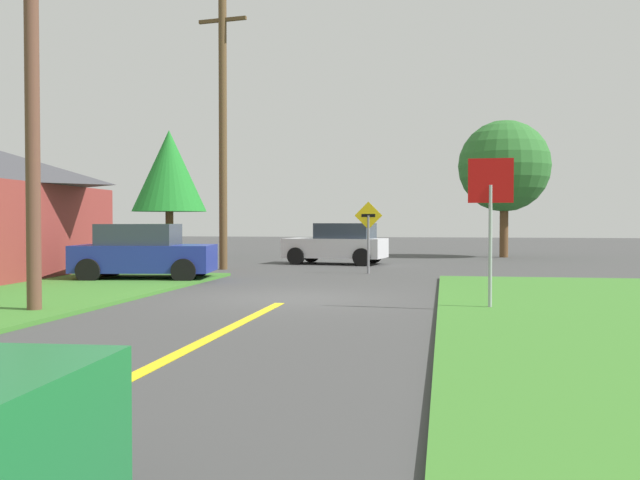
# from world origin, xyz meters

# --- Properties ---
(ground_plane) EXTENTS (120.00, 120.00, 0.00)m
(ground_plane) POSITION_xyz_m (0.00, 0.00, 0.00)
(ground_plane) COLOR #414141
(lane_stripe_center) EXTENTS (0.20, 14.00, 0.01)m
(lane_stripe_center) POSITION_xyz_m (0.00, -8.00, 0.01)
(lane_stripe_center) COLOR yellow
(lane_stripe_center) RESTS_ON ground
(stop_sign) EXTENTS (0.84, 0.07, 2.88)m
(stop_sign) POSITION_xyz_m (4.20, -1.51, 2.06)
(stop_sign) COLOR #9EA0A8
(stop_sign) RESTS_ON ground
(parked_car_near_building) EXTENTS (4.09, 2.51, 1.62)m
(parked_car_near_building) POSITION_xyz_m (-5.13, 3.81, 0.80)
(parked_car_near_building) COLOR navy
(parked_car_near_building) RESTS_ON ground
(car_approaching_junction) EXTENTS (4.12, 2.52, 1.62)m
(car_approaching_junction) POSITION_xyz_m (-0.79, 12.43, 0.80)
(car_approaching_junction) COLOR silver
(car_approaching_junction) RESTS_ON ground
(utility_pole_near) EXTENTS (1.80, 0.26, 7.48)m
(utility_pole_near) POSITION_xyz_m (-4.06, -3.36, 3.89)
(utility_pole_near) COLOR brown
(utility_pole_near) RESTS_ON ground
(utility_pole_mid) EXTENTS (1.80, 0.38, 9.48)m
(utility_pole_mid) POSITION_xyz_m (-4.32, 8.70, 4.87)
(utility_pole_mid) COLOR brown
(utility_pole_mid) RESTS_ON ground
(direction_sign) EXTENTS (0.91, 0.08, 2.34)m
(direction_sign) POSITION_xyz_m (0.92, 7.61, 1.45)
(direction_sign) COLOR slate
(direction_sign) RESTS_ON ground
(oak_tree_left) EXTENTS (4.28, 4.28, 6.43)m
(oak_tree_left) POSITION_xyz_m (6.12, 18.98, 4.27)
(oak_tree_left) COLOR brown
(oak_tree_left) RESTS_ON ground
(pine_tree_center) EXTENTS (3.41, 3.41, 5.90)m
(pine_tree_center) POSITION_xyz_m (-9.15, 15.70, 4.00)
(pine_tree_center) COLOR brown
(pine_tree_center) RESTS_ON ground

